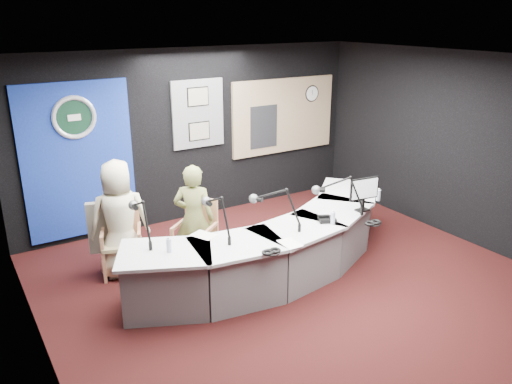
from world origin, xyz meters
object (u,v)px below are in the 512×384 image
armchair_left (122,243)px  person_woman (194,219)px  person_man (120,220)px  broadcast_desk (276,247)px  armchair_right (195,240)px

armchair_left → person_woman: size_ratio=0.61×
armchair_left → person_man: 0.34m
person_woman → person_man: bearing=16.8°
person_man → person_woman: 0.95m
person_man → person_woman: person_man is taller
person_man → broadcast_desk: bearing=163.4°
broadcast_desk → person_man: bearing=149.2°
armchair_right → person_woman: size_ratio=0.59×
broadcast_desk → armchair_right: 1.08m
broadcast_desk → armchair_left: armchair_left is taller
person_woman → armchair_right: bearing=-0.0°
person_man → person_woman: (0.87, -0.38, -0.05)m
broadcast_desk → person_woman: 1.14m
armchair_right → person_man: bearing=-151.4°
broadcast_desk → person_woman: bearing=142.7°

